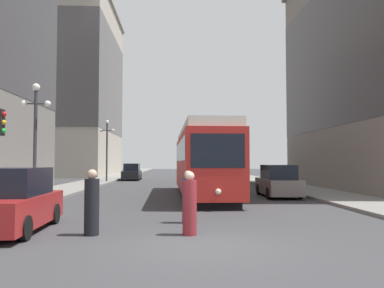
{
  "coord_description": "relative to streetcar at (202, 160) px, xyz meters",
  "views": [
    {
      "loc": [
        -0.63,
        -9.03,
        1.99
      ],
      "look_at": [
        0.29,
        11.1,
        2.94
      ],
      "focal_mm": 35.67,
      "sensor_mm": 36.0,
      "label": 1
    }
  ],
  "objects": [
    {
      "name": "ground_plane",
      "position": [
        -0.97,
        -13.23,
        -2.1
      ],
      "size": [
        200.0,
        200.0,
        0.0
      ],
      "primitive_type": "plane",
      "color": "#38383A"
    },
    {
      "name": "sidewalk_left",
      "position": [
        -9.26,
        26.77,
        -2.03
      ],
      "size": [
        3.4,
        120.0,
        0.15
      ],
      "primitive_type": "cube",
      "color": "gray",
      "rests_on": "ground"
    },
    {
      "name": "sidewalk_right",
      "position": [
        7.31,
        26.77,
        -2.03
      ],
      "size": [
        3.4,
        120.0,
        0.15
      ],
      "primitive_type": "cube",
      "color": "gray",
      "rests_on": "ground"
    },
    {
      "name": "streetcar",
      "position": [
        0.0,
        0.0,
        0.0
      ],
      "size": [
        2.91,
        14.09,
        3.89
      ],
      "rotation": [
        0.0,
        0.0,
        0.02
      ],
      "color": "black",
      "rests_on": "ground"
    },
    {
      "name": "transit_bus",
      "position": [
        2.82,
        13.32,
        -0.15
      ],
      "size": [
        2.6,
        12.05,
        3.45
      ],
      "rotation": [
        0.0,
        0.0,
        0.0
      ],
      "color": "black",
      "rests_on": "ground"
    },
    {
      "name": "parked_car_left_near",
      "position": [
        -6.26,
        -11.04,
        -1.26
      ],
      "size": [
        2.0,
        4.38,
        1.82
      ],
      "rotation": [
        0.0,
        0.0,
        0.03
      ],
      "color": "black",
      "rests_on": "ground"
    },
    {
      "name": "parked_car_left_mid",
      "position": [
        -6.26,
        19.7,
        -1.26
      ],
      "size": [
        1.93,
        4.66,
        1.82
      ],
      "rotation": [
        0.0,
        0.0,
        0.01
      ],
      "color": "black",
      "rests_on": "ground"
    },
    {
      "name": "parked_car_right_far",
      "position": [
        4.32,
        -0.66,
        -1.26
      ],
      "size": [
        2.01,
        4.67,
        1.82
      ],
      "rotation": [
        0.0,
        0.0,
        3.11
      ],
      "color": "black",
      "rests_on": "ground"
    },
    {
      "name": "pedestrian_crossing_near",
      "position": [
        -3.86,
        -11.7,
        -1.27
      ],
      "size": [
        0.4,
        0.4,
        1.79
      ],
      "rotation": [
        0.0,
        0.0,
        0.11
      ],
      "color": "black",
      "rests_on": "ground"
    },
    {
      "name": "pedestrian_crossing_far",
      "position": [
        -1.19,
        -11.8,
        -1.29
      ],
      "size": [
        0.39,
        0.39,
        1.73
      ],
      "rotation": [
        0.0,
        0.0,
        1.29
      ],
      "color": "maroon",
      "rests_on": "ground"
    },
    {
      "name": "pedestrian_on_sidewalk",
      "position": [
        -1.16,
        -9.73,
        -1.31
      ],
      "size": [
        0.38,
        0.38,
        1.7
      ],
      "rotation": [
        0.0,
        0.0,
        0.2
      ],
      "color": "navy",
      "rests_on": "ground"
    },
    {
      "name": "lamp_post_left_near",
      "position": [
        -8.16,
        -4.06,
        1.69
      ],
      "size": [
        1.41,
        0.36,
        5.56
      ],
      "color": "#333338",
      "rests_on": "sidewalk_left"
    },
    {
      "name": "lamp_post_left_far",
      "position": [
        -8.16,
        14.94,
        1.89
      ],
      "size": [
        1.41,
        0.36,
        5.9
      ],
      "color": "#333338",
      "rests_on": "sidewalk_left"
    },
    {
      "name": "building_left_midblock",
      "position": [
        -16.63,
        35.21,
        11.09
      ],
      "size": [
        11.93,
        21.61,
        25.61
      ],
      "color": "#A89E8E",
      "rests_on": "ground"
    }
  ]
}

